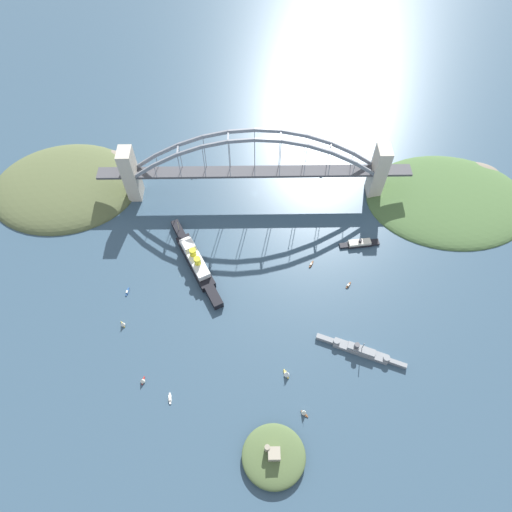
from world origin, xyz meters
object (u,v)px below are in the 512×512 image
object	(u,v)px
small_boat_0	(287,373)
small_boat_2	(127,292)
naval_cruiser	(360,350)
harbor_ferry_steamer	(360,243)
ocean_liner	(195,261)
harbor_arch_bridge	(255,171)
small_boat_1	(123,324)
small_boat_7	(311,264)
seaplane_second_in_formation	(193,173)
small_boat_5	(348,285)
small_boat_3	(304,412)
small_boat_6	(142,380)
fort_island_mid_harbor	(274,456)
small_boat_4	(170,399)
seaplane_taxiing_near_bridge	(319,170)

from	to	relation	value
small_boat_0	small_boat_2	xyz separation A→B (m)	(129.84, -73.13, -3.04)
small_boat_0	naval_cruiser	bearing A→B (deg)	-162.79
small_boat_2	harbor_ferry_steamer	bearing A→B (deg)	-167.12
ocean_liner	naval_cruiser	size ratio (longest dim) A/B	1.37
harbor_arch_bridge	small_boat_1	size ratio (longest dim) A/B	48.23
small_boat_1	small_boat_7	bearing A→B (deg)	-160.31
seaplane_second_in_formation	small_boat_5	distance (m)	192.56
small_boat_3	small_boat_6	world-z (taller)	small_boat_3
naval_cruiser	small_boat_3	size ratio (longest dim) A/B	9.34
harbor_ferry_steamer	fort_island_mid_harbor	xyz separation A→B (m)	(84.15, 175.81, 2.36)
small_boat_3	small_boat_0	bearing A→B (deg)	-68.99
small_boat_1	small_boat_7	size ratio (longest dim) A/B	0.86
small_boat_4	small_boat_5	xyz separation A→B (m)	(-142.05, -93.04, 0.06)
fort_island_mid_harbor	seaplane_second_in_formation	bearing A→B (deg)	-74.99
harbor_ferry_steamer	small_boat_2	world-z (taller)	harbor_ferry_steamer
fort_island_mid_harbor	small_boat_5	xyz separation A→B (m)	(-68.40, -133.23, -3.69)
small_boat_1	small_boat_7	distance (m)	165.11
naval_cruiser	small_boat_3	distance (m)	65.24
small_boat_3	small_boat_4	size ratio (longest dim) A/B	0.86
seaplane_second_in_formation	harbor_arch_bridge	bearing A→B (deg)	156.79
small_boat_1	small_boat_4	world-z (taller)	small_boat_1
small_boat_0	small_boat_6	bearing A→B (deg)	1.79
fort_island_mid_harbor	harbor_ferry_steamer	bearing A→B (deg)	-115.58
harbor_ferry_steamer	seaplane_second_in_formation	world-z (taller)	harbor_ferry_steamer
harbor_arch_bridge	small_boat_7	distance (m)	101.69
harbor_ferry_steamer	small_boat_4	size ratio (longest dim) A/B	4.37
naval_cruiser	harbor_ferry_steamer	xyz separation A→B (m)	(-14.97, -101.59, -0.75)
ocean_liner	small_boat_2	distance (m)	62.40
small_boat_4	small_boat_7	distance (m)	160.63
naval_cruiser	small_boat_7	bearing A→B (deg)	-69.37
harbor_ferry_steamer	small_boat_0	bearing A→B (deg)	58.81
seaplane_taxiing_near_bridge	small_boat_1	distance (m)	241.23
small_boat_2	small_boat_5	xyz separation A→B (m)	(-186.34, -3.64, 0.00)
harbor_arch_bridge	small_boat_0	bearing A→B (deg)	96.66
ocean_liner	small_boat_6	size ratio (longest dim) A/B	14.35
seaplane_taxiing_near_bridge	small_boat_6	world-z (taller)	small_boat_6
ocean_liner	small_boat_6	xyz separation A→B (m)	(32.94, 103.72, -2.71)
seaplane_taxiing_near_bridge	small_boat_3	world-z (taller)	small_boat_3
small_boat_6	small_boat_7	world-z (taller)	small_boat_6
seaplane_second_in_formation	small_boat_1	world-z (taller)	small_boat_1
ocean_liner	seaplane_taxiing_near_bridge	bearing A→B (deg)	-136.73
fort_island_mid_harbor	small_boat_3	bearing A→B (deg)	-128.49
ocean_liner	harbor_arch_bridge	bearing A→B (deg)	-122.52
harbor_arch_bridge	seaplane_taxiing_near_bridge	xyz separation A→B (m)	(-65.37, -28.57, -28.41)
small_boat_4	fort_island_mid_harbor	bearing A→B (deg)	151.38
harbor_ferry_steamer	small_boat_1	world-z (taller)	harbor_ferry_steamer
seaplane_second_in_formation	small_boat_7	size ratio (longest dim) A/B	1.34
harbor_arch_bridge	small_boat_3	distance (m)	214.96
ocean_liner	small_boat_1	world-z (taller)	ocean_liner
harbor_arch_bridge	ocean_liner	distance (m)	100.94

